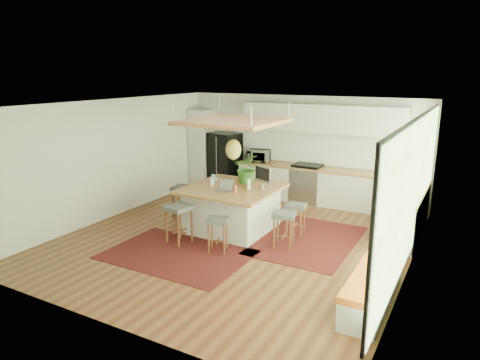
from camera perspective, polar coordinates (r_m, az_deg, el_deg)
The scene contains 36 objects.
floor at distance 8.88m, azimuth -0.43°, elevation -7.74°, with size 7.00×7.00×0.00m, color #4F2916.
ceiling at distance 8.27m, azimuth -0.47°, elevation 9.91°, with size 7.00×7.00×0.00m, color white.
wall_back at distance 11.59m, azimuth 8.07°, elevation 4.23°, with size 6.50×6.50×0.00m, color beige.
wall_front at distance 5.81m, azimuth -17.71°, elevation -6.21°, with size 6.50×6.50×0.00m, color beige.
wall_left at distance 10.42m, azimuth -16.24°, elevation 2.71°, with size 7.00×7.00×0.00m, color beige.
wall_right at distance 7.49m, azimuth 21.80°, elevation -2.04°, with size 7.00×7.00×0.00m, color beige.
window_wall at distance 7.48m, azimuth 21.61°, elevation -1.64°, with size 0.10×6.20×2.60m, color black, non-canonical shape.
pantry at distance 12.69m, azimuth -5.05°, elevation 4.13°, with size 0.55×0.60×2.25m, color beige.
back_counter_base at distance 11.31m, azimuth 9.94°, elevation -0.81°, with size 4.20×0.60×0.88m, color beige.
back_counter_top at distance 11.20m, azimuth 10.03°, elevation 1.46°, with size 4.24×0.64×0.05m, color brown.
backsplash at distance 11.39m, azimuth 10.62°, elevation 3.96°, with size 4.20×0.02×0.80m, color white.
upper_cabinets at distance 11.13m, azimuth 10.55°, elevation 7.89°, with size 4.20×0.34×0.70m, color beige.
range at distance 11.37m, azimuth 8.76°, elevation -0.37°, with size 0.76×0.62×1.00m, color #A5A5AA, non-canonical shape.
right_counter_base at distance 9.69m, azimuth 21.02°, elevation -4.07°, with size 0.60×2.50×0.88m, color beige.
right_counter_top at distance 9.56m, azimuth 21.25°, elevation -1.45°, with size 0.64×2.54×0.05m, color brown.
window_bench at distance 6.81m, azimuth 17.00°, elevation -13.19°, with size 0.52×2.00×0.50m, color beige, non-canonical shape.
ceiling_panel at distance 8.83m, azimuth -0.89°, elevation 5.93°, with size 1.86×1.86×0.80m, color brown, non-canonical shape.
rug_near at distance 8.26m, azimuth -8.26°, elevation -9.60°, with size 2.60×1.80×0.01m, color black.
rug_right at distance 8.92m, azimuth 8.91°, elevation -7.78°, with size 1.80×2.60×0.01m, color black.
fridge at distance 12.35m, azimuth -2.01°, elevation 2.95°, with size 0.81×0.64×1.63m, color black, non-canonical shape.
island at distance 9.27m, azimuth -1.02°, elevation -3.74°, with size 1.85×1.85×0.93m, color brown, non-canonical shape.
stool_near_left at distance 8.67m, azimuth -7.97°, elevation -5.94°, with size 0.46×0.46×0.77m, color #3D4144, non-canonical shape.
stool_near_right at distance 8.21m, azimuth -2.93°, elevation -6.96°, with size 0.38×0.38×0.64m, color #3D4144, non-canonical shape.
stool_right_front at distance 8.42m, azimuth 5.76°, elevation -6.47°, with size 0.41×0.41×0.69m, color #3D4144, non-canonical shape.
stool_right_back at distance 9.09m, azimuth 7.29°, elevation -4.95°, with size 0.38×0.38×0.65m, color #3D4144, non-canonical shape.
stool_left_side at distance 10.15m, azimuth -7.46°, elevation -2.93°, with size 0.44×0.44×0.74m, color #3D4144, non-canonical shape.
laptop at distance 8.81m, azimuth -2.25°, elevation -0.74°, with size 0.33×0.35×0.25m, color #A5A5AA, non-canonical shape.
monitor at distance 9.07m, azimuth 3.00°, elevation 0.59°, with size 0.50×0.18×0.46m, color #A5A5AA, non-canonical shape.
microwave at distance 11.76m, azimuth 2.45°, elevation 3.36°, with size 0.58×0.32×0.39m, color #A5A5AA.
island_plant at distance 9.46m, azimuth 0.95°, elevation 1.15°, with size 0.59×0.66×0.52m, color #1E4C19.
island_bowl at distance 9.73m, azimuth -3.35°, elevation 0.09°, with size 0.19×0.19×0.05m, color white.
island_bottle_0 at distance 9.48m, azimuth -3.62°, elevation 0.14°, with size 0.07×0.07×0.19m, color #30B6C3.
island_bottle_1 at distance 9.19m, azimuth -3.66°, elevation -0.29°, with size 0.07×0.07×0.19m, color silver.
island_bottle_2 at distance 8.74m, azimuth -0.59°, elevation -1.01°, with size 0.07×0.07×0.19m, color #9D4134.
island_bottle_3 at distance 8.99m, azimuth 1.06°, elevation -0.59°, with size 0.07×0.07×0.19m, color white.
island_bottle_4 at distance 9.42m, azimuth -1.33°, elevation 0.09°, with size 0.07×0.07×0.19m, color #4D7646.
Camera 1 is at (4.04, -7.19, 3.29)m, focal length 32.59 mm.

